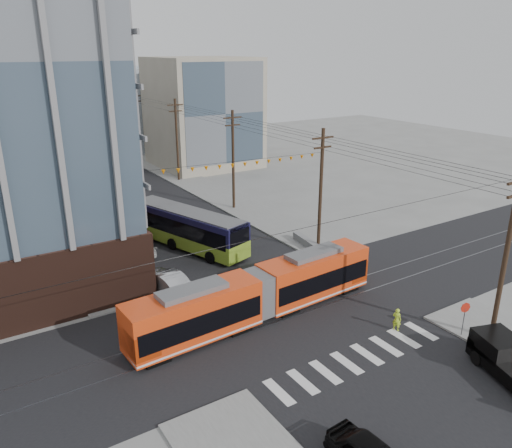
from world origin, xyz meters
The scene contains 13 objects.
ground centered at (0.00, 0.00, 0.00)m, with size 160.00×160.00×0.00m, color slate.
bg_bldg_ne_near centered at (16.00, 48.00, 8.00)m, with size 14.00×14.00×16.00m, color gray.
bg_bldg_ne_far centered at (18.00, 68.00, 7.00)m, with size 16.00×16.00×14.00m, color #8C99A5.
utility_pole_near centered at (8.50, -6.00, 5.50)m, with size 0.30×0.30×11.00m, color black.
utility_pole_far centered at (8.50, 56.00, 5.50)m, with size 0.30×0.30×11.00m, color black.
streetcar centered at (-2.33, 4.11, 1.78)m, with size 18.45×2.59×3.56m, color red, non-canonical shape.
city_bus centered at (-0.85, 18.35, 1.82)m, with size 2.78×12.82×3.63m, color #16143A, non-canonical shape.
parked_car_silver centered at (-6.02, 11.17, 0.82)m, with size 1.74×4.99×1.65m, color #ACAEB1.
parked_car_white centered at (-5.04, 18.96, 0.61)m, with size 1.72×4.22×1.22m, color silver.
parked_car_grey centered at (-5.55, 23.10, 0.69)m, with size 2.29×4.96×1.38m, color slate.
pedestrian centered at (4.32, -2.02, 0.78)m, with size 0.57×0.37×1.56m, color #BFE82E.
stop_sign centered at (7.21, -4.79, 1.13)m, with size 0.69×0.69×2.25m, color red, non-canonical shape.
jersey_barrier centered at (8.30, 12.47, 0.40)m, with size 0.91×4.03×0.81m, color slate.
Camera 1 is at (-18.44, -20.84, 17.25)m, focal length 35.00 mm.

